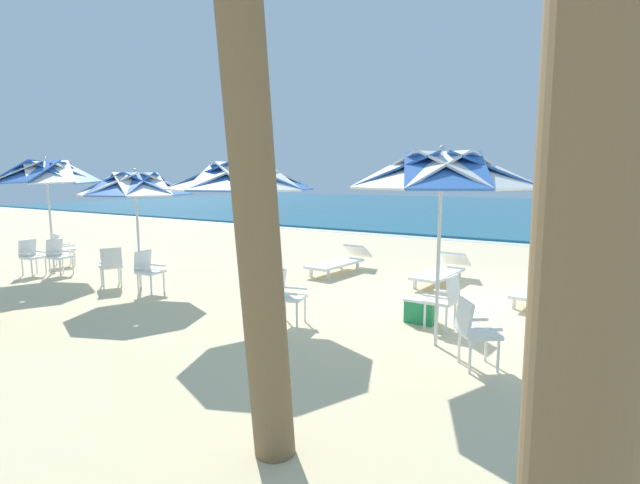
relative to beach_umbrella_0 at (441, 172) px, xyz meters
The scene contains 20 objects.
ground_plane 3.61m from the beach_umbrella_0, 87.22° to the left, with size 80.00×80.00×0.00m, color beige.
sea 29.78m from the beach_umbrella_0, 89.75° to the left, with size 80.00×36.00×0.10m, color #19607F.
surf_foam 11.64m from the beach_umbrella_0, 89.35° to the left, with size 80.00×0.70×0.01m, color white.
beach_umbrella_0 is the anchor object (origin of this frame).
plastic_chair_0 2.08m from the beach_umbrella_0, 99.45° to the left, with size 0.50×0.48×0.87m.
plastic_chair_1 2.10m from the beach_umbrella_0, 38.40° to the right, with size 0.63×0.62×0.87m.
beach_umbrella_1 3.30m from the beach_umbrella_0, behind, with size 2.47×2.47×2.69m.
plastic_chair_2 3.08m from the beach_umbrella_0, behind, with size 0.55×0.53×0.87m.
beach_umbrella_2 6.48m from the beach_umbrella_0, behind, with size 2.31×2.31×2.54m.
plastic_chair_3 7.38m from the beach_umbrella_0, behind, with size 0.61×0.59×0.87m.
plastic_chair_4 6.31m from the beach_umbrella_0, behind, with size 0.52×0.49×0.87m.
beach_umbrella_3 9.83m from the beach_umbrella_0, behind, with size 2.51×2.51×2.85m.
plastic_chair_5 9.58m from the beach_umbrella_0, behind, with size 0.53×0.50×0.87m.
plastic_chair_6 10.10m from the beach_umbrella_0, behind, with size 0.52×0.49×0.87m.
plastic_chair_7 10.61m from the beach_umbrella_0, behind, with size 0.53×0.56×0.87m.
sun_lounger_0 4.11m from the beach_umbrella_0, 75.34° to the left, with size 0.75×2.18×0.62m.
sun_lounger_1 4.62m from the beach_umbrella_0, 107.05° to the left, with size 0.74×2.18×0.62m.
sun_lounger_2 5.70m from the beach_umbrella_0, 134.95° to the left, with size 0.77×2.18×0.62m.
palm_tree_4 3.74m from the beach_umbrella_0, 94.59° to the right, with size 3.12×3.05×6.01m.
cooler_box 2.47m from the beach_umbrella_0, 121.44° to the left, with size 0.50×0.34×0.40m.
Camera 1 is at (1.94, -8.96, 2.37)m, focal length 26.50 mm.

